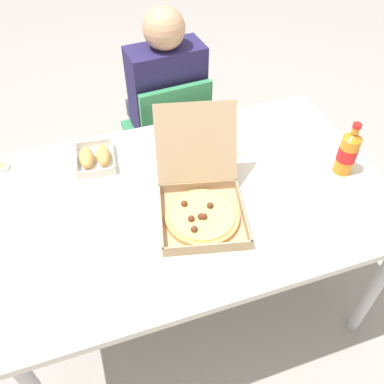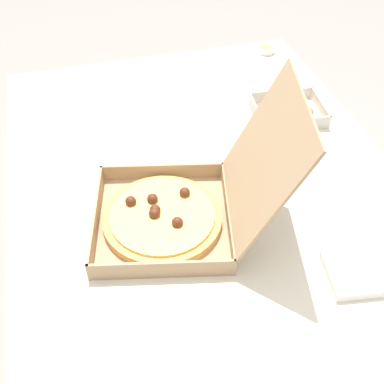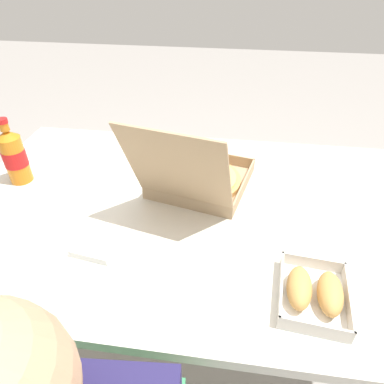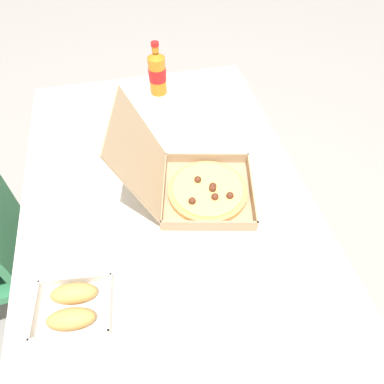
{
  "view_description": "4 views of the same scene",
  "coord_description": "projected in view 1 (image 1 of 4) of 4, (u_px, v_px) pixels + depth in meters",
  "views": [
    {
      "loc": [
        -0.34,
        -1.0,
        1.81
      ],
      "look_at": [
        -0.01,
        -0.04,
        0.78
      ],
      "focal_mm": 37.85,
      "sensor_mm": 36.0,
      "label": 1
    },
    {
      "loc": [
        0.69,
        -0.26,
        1.52
      ],
      "look_at": [
        -0.03,
        -0.06,
        0.79
      ],
      "focal_mm": 44.77,
      "sensor_mm": 36.0,
      "label": 2
    },
    {
      "loc": [
        -0.11,
        0.82,
        1.4
      ],
      "look_at": [
        0.02,
        -0.06,
        0.75
      ],
      "focal_mm": 32.27,
      "sensor_mm": 36.0,
      "label": 3
    },
    {
      "loc": [
        -0.69,
        0.07,
        1.6
      ],
      "look_at": [
        -0.04,
        -0.07,
        0.8
      ],
      "focal_mm": 31.9,
      "sensor_mm": 36.0,
      "label": 4
    }
  ],
  "objects": [
    {
      "name": "dining_table",
      "position": [
        192.0,
        206.0,
        1.56
      ],
      "size": [
        1.48,
        0.93,
        0.74
      ],
      "color": "silver",
      "rests_on": "ground_plane"
    },
    {
      "name": "pizza_box_open",
      "position": [
        201.0,
        204.0,
        1.41
      ],
      "size": [
        0.38,
        0.47,
        0.31
      ],
      "color": "tan",
      "rests_on": "dining_table"
    },
    {
      "name": "dipping_sauce_cup",
      "position": [
        1.0,
        167.0,
        1.6
      ],
      "size": [
        0.06,
        0.06,
        0.02
      ],
      "color": "white",
      "rests_on": "dining_table"
    },
    {
      "name": "napkin_pile",
      "position": [
        229.0,
        147.0,
        1.69
      ],
      "size": [
        0.13,
        0.13,
        0.02
      ],
      "primitive_type": "cube",
      "rotation": [
        0.0,
        0.0,
        -0.16
      ],
      "color": "white",
      "rests_on": "dining_table"
    },
    {
      "name": "bread_side_box",
      "position": [
        95.0,
        157.0,
        1.61
      ],
      "size": [
        0.17,
        0.2,
        0.06
      ],
      "color": "white",
      "rests_on": "dining_table"
    },
    {
      "name": "diner_person",
      "position": [
        164.0,
        96.0,
        2.07
      ],
      "size": [
        0.37,
        0.42,
        1.15
      ],
      "color": "#333847",
      "rests_on": "ground_plane"
    },
    {
      "name": "paper_menu",
      "position": [
        370.0,
        210.0,
        1.45
      ],
      "size": [
        0.26,
        0.23,
        0.0
      ],
      "primitive_type": "cube",
      "rotation": [
        0.0,
        0.0,
        -0.48
      ],
      "color": "white",
      "rests_on": "dining_table"
    },
    {
      "name": "cola_bottle",
      "position": [
        348.0,
        152.0,
        1.53
      ],
      "size": [
        0.07,
        0.07,
        0.22
      ],
      "color": "orange",
      "rests_on": "dining_table"
    },
    {
      "name": "ground_plane",
      "position": [
        192.0,
        296.0,
        2.03
      ],
      "size": [
        10.0,
        10.0,
        0.0
      ],
      "primitive_type": "plane",
      "color": "gray"
    },
    {
      "name": "chair",
      "position": [
        170.0,
        135.0,
        2.18
      ],
      "size": [
        0.43,
        0.43,
        0.83
      ],
      "color": "#338451",
      "rests_on": "ground_plane"
    }
  ]
}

